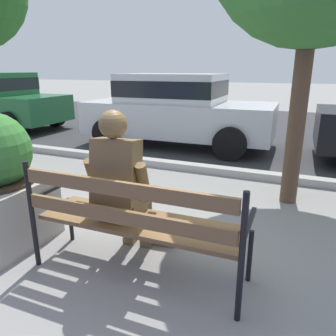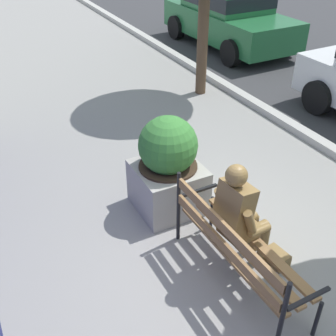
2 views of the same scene
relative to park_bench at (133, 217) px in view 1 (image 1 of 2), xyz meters
The scene contains 6 objects.
ground_plane 0.58m from the park_bench, 158.97° to the left, with size 80.00×80.00×0.00m, color gray.
street_surface 7.60m from the park_bench, 91.45° to the left, with size 60.00×9.00×0.01m, color #38383A.
curb_stone 3.02m from the park_bench, 93.68° to the left, with size 60.00×0.20×0.12m, color #B2AFA8.
park_bench is the anchor object (origin of this frame).
bronze_statue_seated 0.31m from the park_bench, 130.22° to the left, with size 0.61×0.81×1.37m.
parked_car_white 4.93m from the park_bench, 107.60° to the left, with size 4.14×1.99×1.56m.
Camera 1 is at (1.35, -2.10, 1.66)m, focal length 34.61 mm.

